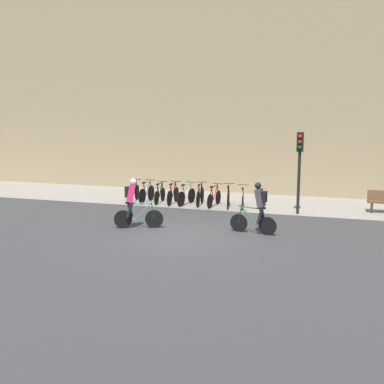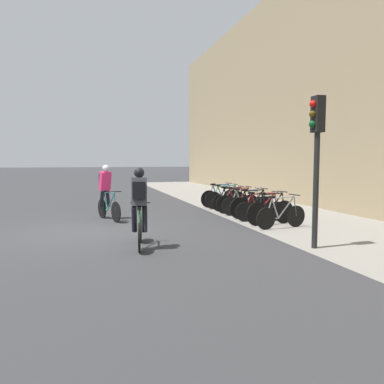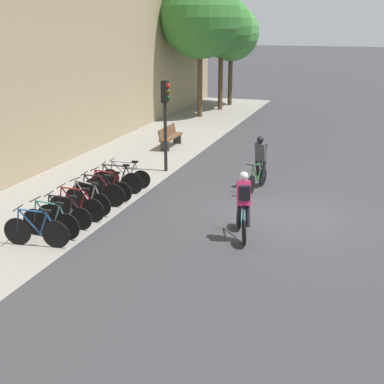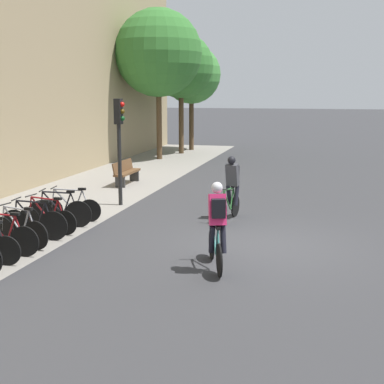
{
  "view_description": "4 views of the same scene",
  "coord_description": "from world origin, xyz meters",
  "px_view_note": "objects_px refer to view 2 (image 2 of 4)",
  "views": [
    {
      "loc": [
        4.75,
        -14.4,
        4.07
      ],
      "look_at": [
        -0.24,
        1.84,
        1.2
      ],
      "focal_mm": 45.0,
      "sensor_mm": 36.0,
      "label": 1
    },
    {
      "loc": [
        10.22,
        0.1,
        1.9
      ],
      "look_at": [
        -1.43,
        3.42,
        0.88
      ],
      "focal_mm": 35.0,
      "sensor_mm": 36.0,
      "label": 2
    },
    {
      "loc": [
        -14.23,
        -2.06,
        5.29
      ],
      "look_at": [
        -1.51,
        2.23,
        0.93
      ],
      "focal_mm": 50.0,
      "sensor_mm": 36.0,
      "label": 3
    },
    {
      "loc": [
        -11.88,
        -1.28,
        3.46
      ],
      "look_at": [
        -0.78,
        1.53,
        1.3
      ],
      "focal_mm": 50.0,
      "sensor_mm": 36.0,
      "label": 4
    }
  ],
  "objects_px": {
    "parked_bike_1": "(225,199)",
    "parked_bike_7": "(271,211)",
    "parked_bike_8": "(281,215)",
    "parked_bike_3": "(238,202)",
    "parked_bike_5": "(253,206)",
    "parked_bike_6": "(261,209)",
    "traffic_light_pole": "(317,143)",
    "parked_bike_4": "(245,204)",
    "parked_bike_2": "(231,201)",
    "cyclist_grey": "(139,205)",
    "parked_bike_0": "(220,197)",
    "cyclist_pink": "(106,190)"
  },
  "relations": [
    {
      "from": "parked_bike_1",
      "to": "parked_bike_7",
      "type": "height_order",
      "value": "parked_bike_7"
    },
    {
      "from": "parked_bike_1",
      "to": "parked_bike_8",
      "type": "height_order",
      "value": "parked_bike_1"
    },
    {
      "from": "parked_bike_1",
      "to": "parked_bike_3",
      "type": "relative_size",
      "value": 0.99
    },
    {
      "from": "parked_bike_5",
      "to": "parked_bike_7",
      "type": "distance_m",
      "value": 1.25
    },
    {
      "from": "parked_bike_1",
      "to": "parked_bike_6",
      "type": "relative_size",
      "value": 1.0
    },
    {
      "from": "parked_bike_5",
      "to": "traffic_light_pole",
      "type": "relative_size",
      "value": 0.52
    },
    {
      "from": "parked_bike_4",
      "to": "parked_bike_7",
      "type": "bearing_deg",
      "value": 0.01
    },
    {
      "from": "parked_bike_2",
      "to": "parked_bike_3",
      "type": "distance_m",
      "value": 0.63
    },
    {
      "from": "parked_bike_1",
      "to": "parked_bike_8",
      "type": "bearing_deg",
      "value": -0.03
    },
    {
      "from": "cyclist_grey",
      "to": "parked_bike_4",
      "type": "bearing_deg",
      "value": 132.74
    },
    {
      "from": "parked_bike_0",
      "to": "parked_bike_5",
      "type": "xyz_separation_m",
      "value": [
        3.13,
        0.0,
        0.0
      ]
    },
    {
      "from": "cyclist_grey",
      "to": "parked_bike_2",
      "type": "relative_size",
      "value": 1.11
    },
    {
      "from": "cyclist_pink",
      "to": "cyclist_grey",
      "type": "distance_m",
      "value": 4.33
    },
    {
      "from": "parked_bike_3",
      "to": "parked_bike_5",
      "type": "distance_m",
      "value": 1.25
    },
    {
      "from": "parked_bike_2",
      "to": "parked_bike_8",
      "type": "xyz_separation_m",
      "value": [
        3.75,
        -0.0,
        0.0
      ]
    },
    {
      "from": "parked_bike_2",
      "to": "parked_bike_3",
      "type": "bearing_deg",
      "value": 0.01
    },
    {
      "from": "parked_bike_4",
      "to": "parked_bike_1",
      "type": "bearing_deg",
      "value": 179.98
    },
    {
      "from": "parked_bike_5",
      "to": "parked_bike_7",
      "type": "height_order",
      "value": "parked_bike_5"
    },
    {
      "from": "parked_bike_6",
      "to": "traffic_light_pole",
      "type": "height_order",
      "value": "traffic_light_pole"
    },
    {
      "from": "parked_bike_2",
      "to": "parked_bike_6",
      "type": "bearing_deg",
      "value": -0.03
    },
    {
      "from": "cyclist_pink",
      "to": "parked_bike_5",
      "type": "bearing_deg",
      "value": 76.61
    },
    {
      "from": "parked_bike_2",
      "to": "parked_bike_1",
      "type": "bearing_deg",
      "value": 179.91
    },
    {
      "from": "parked_bike_4",
      "to": "cyclist_pink",
      "type": "bearing_deg",
      "value": -95.86
    },
    {
      "from": "parked_bike_5",
      "to": "parked_bike_7",
      "type": "xyz_separation_m",
      "value": [
        1.25,
        -0.0,
        -0.0
      ]
    },
    {
      "from": "cyclist_grey",
      "to": "parked_bike_6",
      "type": "height_order",
      "value": "cyclist_grey"
    },
    {
      "from": "cyclist_grey",
      "to": "parked_bike_5",
      "type": "xyz_separation_m",
      "value": [
        -3.21,
        4.15,
        -0.53
      ]
    },
    {
      "from": "parked_bike_2",
      "to": "parked_bike_4",
      "type": "xyz_separation_m",
      "value": [
        1.25,
        0.0,
        0.01
      ]
    },
    {
      "from": "parked_bike_0",
      "to": "parked_bike_1",
      "type": "xyz_separation_m",
      "value": [
        0.62,
        0.0,
        -0.0
      ]
    },
    {
      "from": "traffic_light_pole",
      "to": "cyclist_pink",
      "type": "bearing_deg",
      "value": -142.24
    },
    {
      "from": "parked_bike_0",
      "to": "cyclist_pink",
      "type": "bearing_deg",
      "value": -66.36
    },
    {
      "from": "parked_bike_0",
      "to": "parked_bike_1",
      "type": "height_order",
      "value": "parked_bike_0"
    },
    {
      "from": "cyclist_grey",
      "to": "parked_bike_4",
      "type": "distance_m",
      "value": 5.67
    },
    {
      "from": "cyclist_grey",
      "to": "parked_bike_4",
      "type": "xyz_separation_m",
      "value": [
        -3.83,
        4.15,
        -0.55
      ]
    },
    {
      "from": "parked_bike_7",
      "to": "traffic_light_pole",
      "type": "bearing_deg",
      "value": -9.85
    },
    {
      "from": "parked_bike_0",
      "to": "parked_bike_2",
      "type": "bearing_deg",
      "value": -0.04
    },
    {
      "from": "parked_bike_3",
      "to": "parked_bike_7",
      "type": "bearing_deg",
      "value": 0.01
    },
    {
      "from": "cyclist_pink",
      "to": "cyclist_grey",
      "type": "bearing_deg",
      "value": 6.32
    },
    {
      "from": "cyclist_grey",
      "to": "parked_bike_0",
      "type": "height_order",
      "value": "cyclist_grey"
    },
    {
      "from": "parked_bike_5",
      "to": "parked_bike_8",
      "type": "relative_size",
      "value": 1.02
    },
    {
      "from": "parked_bike_0",
      "to": "parked_bike_7",
      "type": "height_order",
      "value": "same"
    },
    {
      "from": "parked_bike_5",
      "to": "parked_bike_0",
      "type": "bearing_deg",
      "value": -179.99
    },
    {
      "from": "cyclist_pink",
      "to": "parked_bike_4",
      "type": "height_order",
      "value": "cyclist_pink"
    },
    {
      "from": "parked_bike_4",
      "to": "parked_bike_8",
      "type": "bearing_deg",
      "value": -0.04
    },
    {
      "from": "parked_bike_1",
      "to": "cyclist_pink",
      "type": "bearing_deg",
      "value": -73.15
    },
    {
      "from": "cyclist_grey",
      "to": "parked_bike_5",
      "type": "relative_size",
      "value": 1.04
    },
    {
      "from": "parked_bike_1",
      "to": "parked_bike_7",
      "type": "distance_m",
      "value": 3.75
    },
    {
      "from": "parked_bike_2",
      "to": "parked_bike_3",
      "type": "relative_size",
      "value": 0.94
    },
    {
      "from": "parked_bike_2",
      "to": "parked_bike_5",
      "type": "height_order",
      "value": "parked_bike_5"
    },
    {
      "from": "parked_bike_0",
      "to": "parked_bike_5",
      "type": "height_order",
      "value": "parked_bike_5"
    },
    {
      "from": "cyclist_pink",
      "to": "parked_bike_5",
      "type": "xyz_separation_m",
      "value": [
        1.1,
        4.62,
        -0.53
      ]
    }
  ]
}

